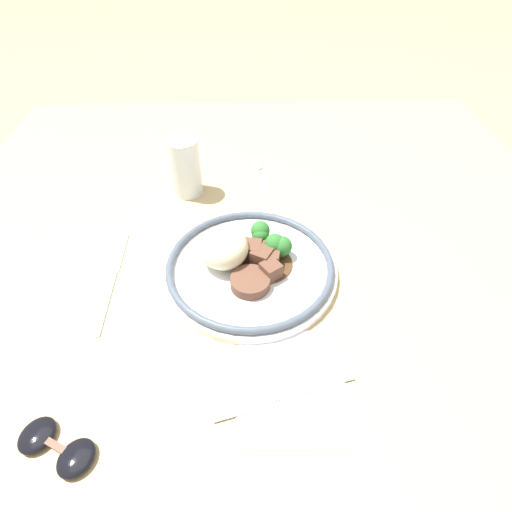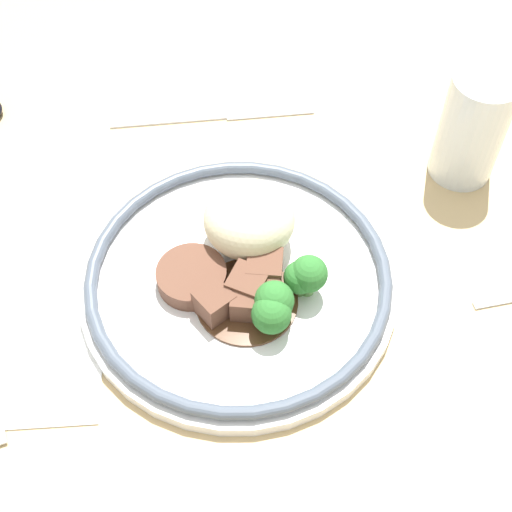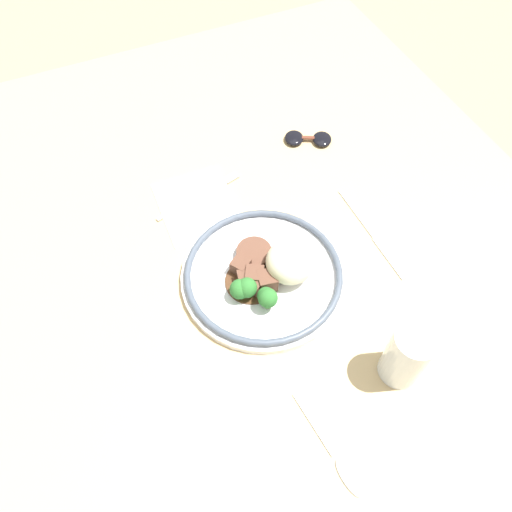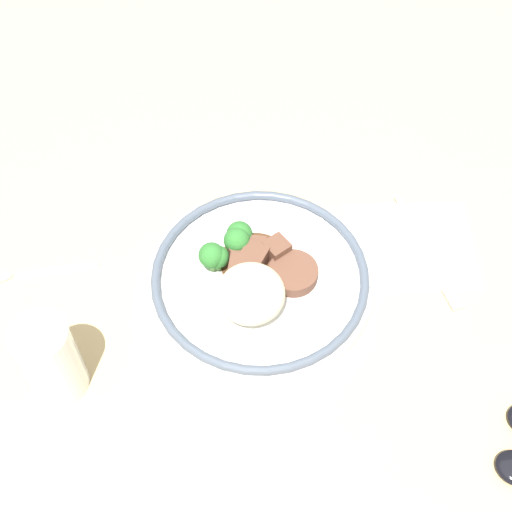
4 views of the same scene
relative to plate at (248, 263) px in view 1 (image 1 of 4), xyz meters
name	(u,v)px [view 1 (image 1 of 4)]	position (x,y,z in m)	size (l,w,h in m)	color
ground_plane	(263,304)	(-0.04, -0.02, -0.07)	(8.00, 8.00, 0.00)	#998466
dining_table	(263,295)	(-0.04, -0.02, -0.04)	(1.44, 1.23, 0.05)	tan
napkin	(291,384)	(-0.21, -0.05, -0.02)	(0.17, 0.15, 0.00)	white
plate	(248,263)	(0.00, 0.00, 0.00)	(0.29, 0.29, 0.08)	white
juice_glass	(185,169)	(0.24, 0.12, 0.03)	(0.06, 0.06, 0.12)	yellow
fork	(271,400)	(-0.23, -0.02, -0.02)	(0.06, 0.19, 0.00)	silver
knife	(114,276)	(0.00, 0.22, -0.02)	(0.22, 0.01, 0.00)	silver
spoon	(259,168)	(0.32, -0.03, -0.02)	(0.17, 0.03, 0.01)	silver
sunglasses	(56,446)	(-0.28, 0.23, -0.01)	(0.09, 0.11, 0.01)	black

